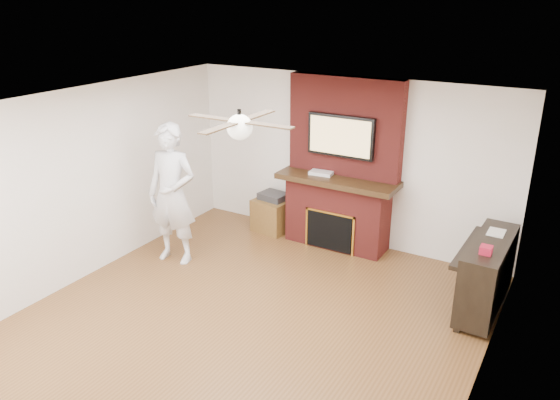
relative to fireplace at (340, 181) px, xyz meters
The scene contains 12 objects.
room_shell 2.56m from the fireplace, 90.00° to the right, with size 5.36×5.86×2.86m.
fireplace is the anchor object (origin of this frame).
tv 0.69m from the fireplace, 90.00° to the right, with size 1.00×0.08×0.60m.
ceiling_fan 2.88m from the fireplace, 90.00° to the right, with size 1.21×1.21×0.31m.
person 2.42m from the fireplace, 136.76° to the right, with size 0.72×0.48×1.98m, color silver.
side_table 1.31m from the fireplace, behind, with size 0.61×0.61×0.63m.
piano 2.48m from the fireplace, 19.70° to the right, with size 0.54×1.39×0.99m.
cable_box 0.30m from the fireplace, 159.73° to the right, with size 0.33×0.19×0.05m, color silver.
candle_orange 0.97m from the fireplace, 114.03° to the right, with size 0.07×0.07×0.13m, color orange.
candle_green 0.98m from the fireplace, 79.01° to the right, with size 0.07×0.07×0.10m, color #478133.
candle_cream 0.97m from the fireplace, 66.59° to the right, with size 0.08×0.08×0.13m, color beige.
candle_blue 1.00m from the fireplace, 38.06° to the right, with size 0.06×0.06×0.07m, color #2E658B.
Camera 1 is at (3.05, -4.42, 3.59)m, focal length 35.00 mm.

